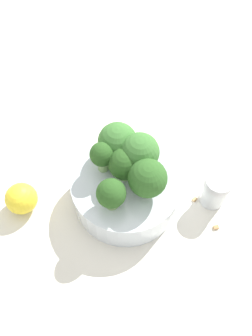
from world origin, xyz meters
name	(u,v)px	position (x,y,z in m)	size (l,w,h in m)	color
ground_plane	(126,198)	(0.00, 0.00, 0.00)	(3.00, 3.00, 0.00)	silver
bowl	(126,190)	(0.00, 0.00, 0.03)	(0.16, 0.16, 0.05)	silver
broccoli_floret_0	(115,143)	(0.05, 0.00, 0.08)	(0.06, 0.06, 0.06)	#8EB770
broccoli_floret_1	(148,179)	(-0.02, -0.02, 0.09)	(0.05, 0.05, 0.06)	#7A9E5B
broccoli_floret_2	(123,165)	(0.01, 0.00, 0.08)	(0.05, 0.05, 0.05)	#8EB770
broccoli_floret_3	(102,156)	(0.03, 0.03, 0.08)	(0.04, 0.04, 0.05)	#8EB770
broccoli_floret_4	(111,194)	(-0.03, 0.03, 0.08)	(0.04, 0.04, 0.05)	#7A9E5B
broccoli_floret_5	(140,152)	(0.02, -0.02, 0.09)	(0.06, 0.06, 0.06)	#8EB770
pepper_shaker	(215,190)	(-0.04, -0.13, 0.03)	(0.04, 0.04, 0.06)	silver
lemon_wedge	(21,198)	(0.03, 0.15, 0.02)	(0.05, 0.05, 0.05)	yellow
almond_crumb_0	(216,227)	(-0.08, -0.12, 0.00)	(0.01, 0.01, 0.01)	#AD7F4C
almond_crumb_1	(195,199)	(-0.03, -0.10, 0.00)	(0.01, 0.01, 0.01)	tan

